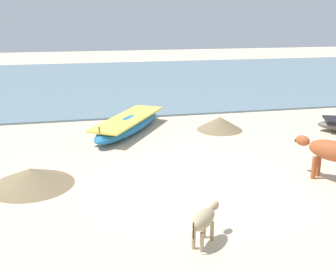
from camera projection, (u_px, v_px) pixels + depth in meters
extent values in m
plane|color=beige|center=(202.00, 184.00, 9.99)|extent=(80.00, 80.00, 0.00)
cube|color=slate|center=(125.00, 80.00, 25.82)|extent=(60.00, 20.00, 0.08)
ellipsoid|color=#1E669E|center=(129.00, 125.00, 14.35)|extent=(3.39, 4.49, 0.55)
cube|color=#EAD84C|center=(128.00, 118.00, 14.28)|extent=(3.08, 4.01, 0.07)
cube|color=olive|center=(124.00, 123.00, 13.99)|extent=(0.88, 0.61, 0.04)
cylinder|color=olive|center=(99.00, 130.00, 12.34)|extent=(0.06, 0.06, 0.20)
ellipsoid|color=#9E4C28|center=(332.00, 151.00, 9.93)|extent=(1.04, 1.27, 0.52)
ellipsoid|color=#9E4C28|center=(303.00, 141.00, 10.45)|extent=(0.41, 0.46, 0.28)
sphere|color=#2D2119|center=(296.00, 140.00, 10.57)|extent=(0.15, 0.15, 0.11)
cylinder|color=#9E4C28|center=(314.00, 168.00, 10.23)|extent=(0.12, 0.12, 0.60)
cylinder|color=#9E4C28|center=(318.00, 165.00, 10.41)|extent=(0.12, 0.12, 0.60)
ellipsoid|color=tan|center=(203.00, 219.00, 7.20)|extent=(0.73, 0.76, 0.33)
ellipsoid|color=tan|center=(215.00, 205.00, 7.60)|extent=(0.28, 0.28, 0.18)
sphere|color=#2D2119|center=(217.00, 204.00, 7.70)|extent=(0.10, 0.10, 0.07)
cylinder|color=tan|center=(204.00, 229.00, 7.52)|extent=(0.08, 0.08, 0.38)
cylinder|color=tan|center=(212.00, 231.00, 7.44)|extent=(0.08, 0.08, 0.38)
cylinder|color=tan|center=(194.00, 239.00, 7.16)|extent=(0.08, 0.08, 0.38)
cylinder|color=tan|center=(202.00, 242.00, 7.08)|extent=(0.08, 0.08, 0.38)
cylinder|color=#2D2119|center=(193.00, 231.00, 6.89)|extent=(0.02, 0.02, 0.31)
cone|color=#7A6647|center=(31.00, 177.00, 9.85)|extent=(2.54, 2.54, 0.45)
cone|color=#7A6647|center=(220.00, 123.00, 14.65)|extent=(2.32, 2.32, 0.49)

